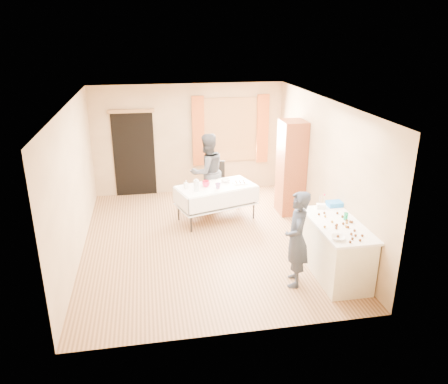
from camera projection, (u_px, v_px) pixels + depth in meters
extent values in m
cube|color=#9E7047|center=(206.00, 241.00, 8.29)|extent=(4.50, 5.50, 0.02)
cube|color=white|center=(203.00, 102.00, 7.37)|extent=(4.50, 5.50, 0.02)
cube|color=tan|center=(189.00, 139.00, 10.38)|extent=(4.50, 0.02, 2.60)
cube|color=tan|center=(235.00, 246.00, 5.29)|extent=(4.50, 0.02, 2.60)
cube|color=tan|center=(74.00, 182.00, 7.46)|extent=(0.02, 5.50, 2.60)
cube|color=tan|center=(324.00, 169.00, 8.20)|extent=(0.02, 5.50, 2.60)
cube|color=olive|center=(230.00, 130.00, 10.43)|extent=(1.32, 0.06, 1.52)
cube|color=white|center=(231.00, 130.00, 10.42)|extent=(1.20, 0.02, 1.40)
cube|color=#AE501F|center=(198.00, 131.00, 10.26)|extent=(0.28, 0.06, 1.65)
cube|color=#AE501F|center=(263.00, 129.00, 10.52)|extent=(0.28, 0.06, 1.65)
cube|color=black|center=(134.00, 154.00, 10.24)|extent=(0.95, 0.04, 2.00)
cube|color=olive|center=(131.00, 111.00, 9.85)|extent=(1.05, 0.06, 0.08)
cube|color=brown|center=(291.00, 168.00, 9.23)|extent=(0.50, 0.60, 2.01)
cube|color=#EDE7C8|center=(335.00, 250.00, 7.00)|extent=(0.67, 1.47, 0.86)
cube|color=white|center=(338.00, 224.00, 6.84)|extent=(0.73, 1.53, 0.04)
cube|color=white|center=(216.00, 187.00, 8.94)|extent=(1.71, 1.20, 0.04)
cube|color=black|center=(216.00, 185.00, 9.93)|extent=(0.48, 0.48, 0.06)
cube|color=black|center=(216.00, 172.00, 10.01)|extent=(0.39, 0.13, 0.56)
imported|color=#212839|center=(297.00, 239.00, 6.63)|extent=(0.74, 0.65, 1.53)
imported|color=black|center=(207.00, 172.00, 9.51)|extent=(1.28, 1.24, 1.69)
cylinder|color=#119356|center=(346.00, 216.00, 6.93)|extent=(0.07, 0.07, 0.12)
imported|color=white|center=(338.00, 238.00, 6.29)|extent=(0.36, 0.36, 0.05)
cube|color=white|center=(321.00, 206.00, 7.38)|extent=(0.17, 0.14, 0.08)
cube|color=blue|center=(336.00, 204.00, 7.49)|extent=(0.31, 0.21, 0.08)
cylinder|color=silver|center=(196.00, 186.00, 8.61)|extent=(0.11, 0.11, 0.22)
imported|color=red|center=(206.00, 184.00, 8.87)|extent=(0.27, 0.27, 0.12)
imported|color=red|center=(218.00, 186.00, 8.76)|extent=(0.15, 0.15, 0.11)
imported|color=white|center=(226.00, 181.00, 9.15)|extent=(0.32, 0.32, 0.06)
cube|color=white|center=(240.00, 183.00, 9.07)|extent=(0.30, 0.23, 0.02)
imported|color=white|center=(186.00, 184.00, 8.78)|extent=(0.13, 0.13, 0.17)
sphere|color=#3F2314|center=(347.00, 222.00, 6.80)|extent=(0.04, 0.04, 0.04)
sphere|color=#361A0A|center=(362.00, 236.00, 6.38)|extent=(0.04, 0.04, 0.04)
sphere|color=#361A0A|center=(336.00, 228.00, 6.61)|extent=(0.04, 0.04, 0.04)
sphere|color=#361A0A|center=(347.00, 220.00, 6.88)|extent=(0.04, 0.04, 0.04)
sphere|color=#361A0A|center=(337.00, 225.00, 6.72)|extent=(0.04, 0.04, 0.04)
sphere|color=#361A0A|center=(348.00, 227.00, 6.65)|extent=(0.04, 0.04, 0.04)
sphere|color=#3F2314|center=(325.00, 227.00, 6.66)|extent=(0.04, 0.04, 0.04)
sphere|color=#361A0A|center=(352.00, 238.00, 6.29)|extent=(0.04, 0.04, 0.04)
sphere|color=#361A0A|center=(351.00, 234.00, 6.43)|extent=(0.04, 0.04, 0.04)
sphere|color=#361A0A|center=(337.00, 213.00, 7.15)|extent=(0.04, 0.04, 0.04)
sphere|color=#361A0A|center=(356.00, 235.00, 6.38)|extent=(0.04, 0.04, 0.04)
sphere|color=#361A0A|center=(336.00, 225.00, 6.70)|extent=(0.04, 0.04, 0.04)
sphere|color=#3F2314|center=(332.00, 222.00, 6.84)|extent=(0.04, 0.04, 0.04)
sphere|color=#361A0A|center=(360.00, 240.00, 6.24)|extent=(0.04, 0.04, 0.04)
sphere|color=#361A0A|center=(350.00, 242.00, 6.19)|extent=(0.04, 0.04, 0.04)
sphere|color=#361A0A|center=(343.00, 224.00, 6.77)|extent=(0.04, 0.04, 0.04)
sphere|color=#361A0A|center=(350.00, 222.00, 6.83)|extent=(0.04, 0.04, 0.04)
sphere|color=#361A0A|center=(324.00, 213.00, 7.16)|extent=(0.04, 0.04, 0.04)
sphere|color=#3F2314|center=(346.00, 226.00, 6.67)|extent=(0.04, 0.04, 0.04)
sphere|color=#361A0A|center=(338.00, 236.00, 6.35)|extent=(0.04, 0.04, 0.04)
sphere|color=#361A0A|center=(355.00, 230.00, 6.54)|extent=(0.04, 0.04, 0.04)
sphere|color=#361A0A|center=(352.00, 222.00, 6.82)|extent=(0.04, 0.04, 0.04)
sphere|color=#361A0A|center=(344.00, 217.00, 7.01)|extent=(0.04, 0.04, 0.04)
sphere|color=#361A0A|center=(342.00, 216.00, 7.03)|extent=(0.04, 0.04, 0.04)
sphere|color=#3F2314|center=(325.00, 216.00, 7.03)|extent=(0.04, 0.04, 0.04)
sphere|color=#361A0A|center=(319.00, 214.00, 7.11)|extent=(0.04, 0.04, 0.04)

